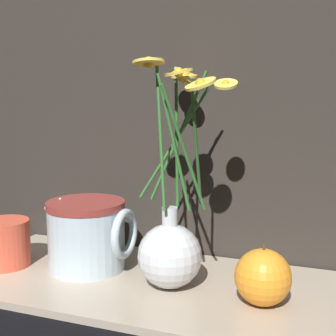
{
  "coord_description": "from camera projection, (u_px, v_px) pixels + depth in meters",
  "views": [
    {
      "loc": [
        0.26,
        -0.68,
        0.32
      ],
      "look_at": [
        0.0,
        0.0,
        0.2
      ],
      "focal_mm": 50.0,
      "sensor_mm": 36.0,
      "label": 1
    }
  ],
  "objects": [
    {
      "name": "yellow_mug",
      "position": [
        4.0,
        243.0,
        0.84
      ],
      "size": [
        0.1,
        0.09,
        0.08
      ],
      "color": "#DB5138",
      "rests_on": "shelf"
    },
    {
      "name": "ceramic_pitcher",
      "position": [
        87.0,
        232.0,
        0.82
      ],
      "size": [
        0.16,
        0.14,
        0.13
      ],
      "color": "silver",
      "rests_on": "shelf"
    },
    {
      "name": "ground_plane",
      "position": [
        166.0,
        290.0,
        0.77
      ],
      "size": [
        6.0,
        6.0,
        0.0
      ],
      "primitive_type": "plane",
      "color": "black"
    },
    {
      "name": "orange_fruit",
      "position": [
        263.0,
        277.0,
        0.68
      ],
      "size": [
        0.08,
        0.08,
        0.09
      ],
      "color": "orange",
      "rests_on": "shelf"
    },
    {
      "name": "vase_with_flowers",
      "position": [
        171.0,
        241.0,
        0.74
      ],
      "size": [
        0.18,
        0.23,
        0.36
      ],
      "color": "silver",
      "rests_on": "shelf"
    },
    {
      "name": "shelf",
      "position": [
        166.0,
        286.0,
        0.77
      ],
      "size": [
        0.73,
        0.3,
        0.01
      ],
      "color": "tan",
      "rests_on": "ground_plane"
    }
  ]
}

